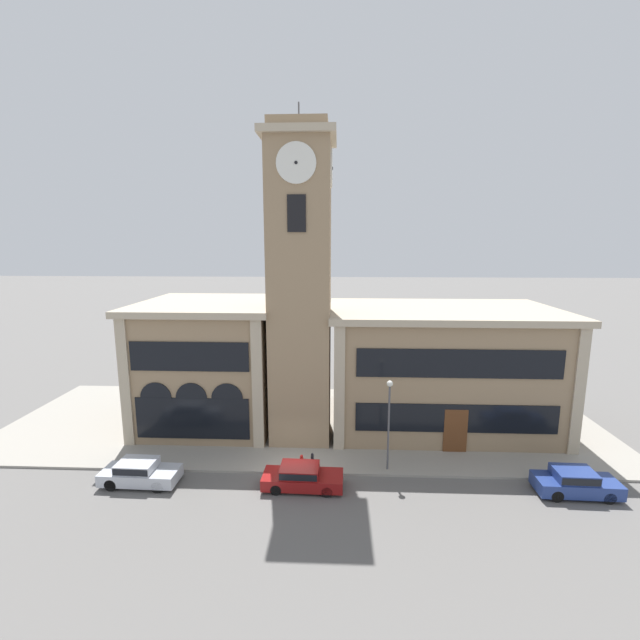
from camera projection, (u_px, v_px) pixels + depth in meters
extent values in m
plane|color=#605E5B|center=(294.00, 475.00, 25.35)|extent=(300.00, 300.00, 0.00)
cube|color=gray|center=(304.00, 422.00, 32.58)|extent=(44.13, 14.73, 0.15)
cube|color=#937A5B|center=(300.00, 298.00, 28.59)|extent=(4.00, 4.00, 19.90)
cube|color=tan|center=(299.00, 137.00, 26.78)|extent=(4.70, 4.70, 0.45)
cube|color=#937A5B|center=(299.00, 128.00, 26.69)|extent=(3.68, 3.68, 0.60)
cylinder|color=#4C4C51|center=(299.00, 112.00, 26.53)|extent=(0.10, 0.10, 1.20)
cylinder|color=silver|center=(296.00, 163.00, 25.10)|extent=(2.39, 0.10, 2.39)
cylinder|color=black|center=(296.00, 162.00, 25.03)|extent=(0.19, 0.04, 0.19)
cylinder|color=silver|center=(332.00, 168.00, 27.03)|extent=(0.10, 2.39, 2.39)
cylinder|color=black|center=(333.00, 168.00, 27.03)|extent=(0.04, 0.19, 0.19)
cube|color=black|center=(297.00, 213.00, 25.63)|extent=(1.12, 0.10, 2.20)
cube|color=#937A5B|center=(212.00, 364.00, 32.64)|extent=(9.48, 9.64, 8.81)
cube|color=tan|center=(210.00, 305.00, 31.82)|extent=(10.18, 10.34, 0.45)
cube|color=tan|center=(125.00, 384.00, 28.03)|extent=(0.70, 0.16, 8.81)
cube|color=tan|center=(257.00, 386.00, 27.66)|extent=(0.70, 0.16, 8.81)
cube|color=black|center=(189.00, 357.00, 27.52)|extent=(7.77, 0.10, 1.94)
cube|color=black|center=(193.00, 418.00, 28.27)|extent=(7.58, 0.10, 2.82)
cylinder|color=black|center=(156.00, 398.00, 28.11)|extent=(2.09, 0.06, 2.09)
cylinder|color=black|center=(191.00, 398.00, 28.01)|extent=(2.09, 0.06, 2.09)
cylinder|color=black|center=(227.00, 399.00, 27.91)|extent=(2.09, 0.06, 2.09)
cube|color=#937A5B|center=(440.00, 370.00, 31.94)|extent=(15.76, 9.64, 8.44)
cube|color=tan|center=(443.00, 311.00, 31.15)|extent=(16.46, 10.34, 0.45)
cube|color=tan|center=(339.00, 390.00, 27.46)|extent=(0.70, 0.16, 8.44)
cube|color=tan|center=(579.00, 394.00, 26.82)|extent=(0.70, 0.16, 8.44)
cube|color=black|center=(459.00, 364.00, 26.83)|extent=(12.93, 0.10, 1.86)
cube|color=#5B3319|center=(455.00, 432.00, 27.63)|extent=(1.50, 0.12, 3.04)
cube|color=black|center=(456.00, 418.00, 27.48)|extent=(12.93, 0.10, 1.89)
cube|color=#B2B7C1|center=(141.00, 475.00, 24.32)|extent=(4.36, 1.89, 0.69)
cube|color=#B2B7C1|center=(137.00, 465.00, 24.23)|extent=(2.11, 1.66, 0.50)
cube|color=black|center=(137.00, 465.00, 24.23)|extent=(2.03, 1.69, 0.38)
cylinder|color=black|center=(169.00, 472.00, 25.03)|extent=(0.69, 0.24, 0.68)
cylinder|color=black|center=(158.00, 487.00, 23.50)|extent=(0.69, 0.24, 0.68)
cylinder|color=black|center=(125.00, 470.00, 25.21)|extent=(0.69, 0.24, 0.68)
cylinder|color=black|center=(111.00, 485.00, 23.68)|extent=(0.69, 0.24, 0.68)
cube|color=maroon|center=(303.00, 480.00, 23.93)|extent=(4.53, 1.90, 0.65)
cube|color=maroon|center=(300.00, 470.00, 23.84)|extent=(2.20, 1.66, 0.50)
cube|color=black|center=(300.00, 470.00, 23.84)|extent=(2.11, 1.69, 0.37)
cylinder|color=black|center=(328.00, 476.00, 24.64)|extent=(0.61, 0.24, 0.61)
cylinder|color=black|center=(327.00, 492.00, 23.10)|extent=(0.61, 0.24, 0.61)
cylinder|color=black|center=(281.00, 474.00, 24.83)|extent=(0.61, 0.24, 0.61)
cylinder|color=black|center=(276.00, 490.00, 23.29)|extent=(0.61, 0.24, 0.61)
cube|color=navy|center=(576.00, 485.00, 23.28)|extent=(4.35, 1.85, 0.74)
cube|color=navy|center=(574.00, 474.00, 23.19)|extent=(2.11, 1.62, 0.52)
cube|color=black|center=(574.00, 474.00, 23.19)|extent=(2.03, 1.66, 0.39)
cylinder|color=black|center=(593.00, 482.00, 23.98)|extent=(0.65, 0.24, 0.65)
cylinder|color=black|center=(609.00, 498.00, 22.49)|extent=(0.65, 0.24, 0.65)
cylinder|color=black|center=(544.00, 480.00, 24.16)|extent=(0.65, 0.24, 0.65)
cylinder|color=black|center=(557.00, 496.00, 22.67)|extent=(0.65, 0.24, 0.65)
cylinder|color=#4C4C51|center=(388.00, 428.00, 25.27)|extent=(0.12, 0.12, 5.18)
sphere|color=silver|center=(390.00, 384.00, 24.77)|extent=(0.36, 0.36, 0.36)
cylinder|color=black|center=(312.00, 463.00, 25.57)|extent=(0.18, 0.18, 0.90)
sphere|color=black|center=(312.00, 454.00, 25.48)|extent=(0.16, 0.16, 0.16)
cylinder|color=red|center=(302.00, 463.00, 25.74)|extent=(0.22, 0.22, 0.70)
sphere|color=red|center=(302.00, 456.00, 25.66)|extent=(0.19, 0.19, 0.19)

